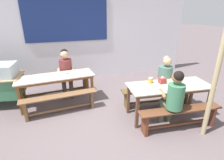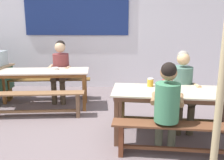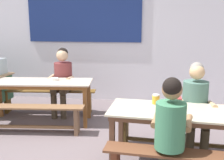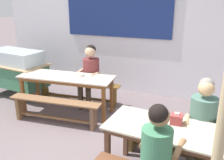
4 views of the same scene
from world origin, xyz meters
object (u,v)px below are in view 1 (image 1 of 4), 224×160
(dining_table_far, at_px, (56,79))
(person_near_front, at_px, (174,96))
(condiment_jar, at_px, (151,80))
(bench_near_back, at_px, (157,93))
(dining_table_near, at_px, (169,88))
(wooden_support_post, at_px, (214,85))
(person_center_facing, at_px, (66,69))
(soup_bowl, at_px, (66,73))
(person_right_near_table, at_px, (166,79))
(bench_far_back, at_px, (56,85))
(bench_far_front, at_px, (60,101))
(tissue_box, at_px, (162,80))
(bench_near_front, at_px, (180,116))

(dining_table_far, bearing_deg, person_near_front, -39.12)
(person_near_front, distance_m, condiment_jar, 0.68)
(bench_near_back, xyz_separation_m, person_near_front, (-0.23, -0.93, 0.40))
(dining_table_near, relative_size, wooden_support_post, 0.88)
(condiment_jar, bearing_deg, person_center_facing, 138.00)
(person_near_front, xyz_separation_m, soup_bowl, (-1.89, 1.84, 0.05))
(person_near_front, bearing_deg, person_right_near_table, 65.40)
(bench_far_back, distance_m, bench_far_front, 1.01)
(dining_table_near, bearing_deg, person_right_near_table, 64.50)
(dining_table_near, bearing_deg, bench_near_back, 85.23)
(dining_table_far, height_order, bench_far_back, dining_table_far)
(dining_table_near, height_order, tissue_box, tissue_box)
(dining_table_near, xyz_separation_m, bench_near_front, (-0.04, -0.50, -0.37))
(bench_far_back, xyz_separation_m, tissue_box, (2.27, -1.67, 0.52))
(bench_near_back, bearing_deg, wooden_support_post, -77.30)
(bench_near_front, distance_m, wooden_support_post, 0.88)
(dining_table_far, relative_size, tissue_box, 13.09)
(person_center_facing, bearing_deg, bench_near_back, -31.49)
(dining_table_near, height_order, bench_near_back, dining_table_near)
(bench_near_front, height_order, soup_bowl, soup_bowl)
(bench_far_front, xyz_separation_m, tissue_box, (2.19, -0.66, 0.51))
(bench_far_back, xyz_separation_m, person_near_front, (2.18, -2.24, 0.42))
(dining_table_far, distance_m, person_center_facing, 0.55)
(person_right_near_table, bearing_deg, person_center_facing, 148.91)
(condiment_jar, bearing_deg, bench_near_back, 35.78)
(dining_table_far, bearing_deg, condiment_jar, -28.36)
(bench_far_front, distance_m, person_center_facing, 1.09)
(bench_far_back, relative_size, bench_near_back, 1.03)
(person_center_facing, distance_m, person_right_near_table, 2.62)
(dining_table_near, bearing_deg, bench_far_back, 142.50)
(person_right_near_table, bearing_deg, dining_table_far, 160.66)
(bench_far_back, height_order, person_near_front, person_near_front)
(wooden_support_post, bearing_deg, bench_near_back, 102.70)
(dining_table_far, bearing_deg, soup_bowl, 22.45)
(bench_near_back, xyz_separation_m, condiment_jar, (-0.37, -0.27, 0.50))
(person_near_front, height_order, tissue_box, person_near_front)
(bench_far_front, xyz_separation_m, bench_near_front, (2.24, -1.31, 0.00))
(person_near_front, bearing_deg, bench_far_back, 134.20)
(condiment_jar, bearing_deg, dining_table_far, 151.64)
(bench_far_back, xyz_separation_m, condiment_jar, (2.03, -1.58, 0.52))
(bench_far_back, xyz_separation_m, wooden_support_post, (2.70, -2.60, 0.75))
(person_right_near_table, relative_size, tissue_box, 8.79)
(bench_far_front, height_order, person_center_facing, person_center_facing)
(dining_table_far, bearing_deg, tissue_box, -27.57)
(person_near_front, xyz_separation_m, tissue_box, (0.10, 0.57, 0.09))
(bench_near_front, bearing_deg, bench_far_front, 149.63)
(bench_near_back, xyz_separation_m, wooden_support_post, (0.29, -1.29, 0.73))
(person_center_facing, distance_m, wooden_support_post, 3.51)
(bench_far_back, height_order, bench_far_front, same)
(person_center_facing, height_order, condiment_jar, person_center_facing)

